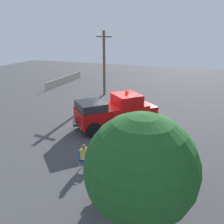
{
  "coord_description": "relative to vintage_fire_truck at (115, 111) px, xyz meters",
  "views": [
    {
      "loc": [
        -15.59,
        -5.36,
        6.67
      ],
      "look_at": [
        -0.7,
        0.04,
        1.18
      ],
      "focal_mm": 38.64,
      "sensor_mm": 36.0,
      "label": 1
    }
  ],
  "objects": [
    {
      "name": "utility_pole",
      "position": [
        8.17,
        4.05,
        2.2
      ],
      "size": [
        0.35,
        1.7,
        6.52
      ],
      "color": "brown",
      "rests_on": "ground"
    },
    {
      "name": "spectator_seated",
      "position": [
        -5.55,
        -0.38,
        -0.5
      ],
      "size": [
        0.41,
        0.55,
        1.29
      ],
      "color": "#383842",
      "rests_on": "ground"
    },
    {
      "name": "spectator_standing",
      "position": [
        -2.23,
        -2.04,
        -0.23
      ],
      "size": [
        0.64,
        0.38,
        1.68
      ],
      "color": "#2D334C",
      "rests_on": "ground"
    },
    {
      "name": "oak_tree_right",
      "position": [
        -9.91,
        -4.14,
        2.13
      ],
      "size": [
        2.89,
        2.89,
        4.81
      ],
      "color": "brown",
      "rests_on": "ground"
    },
    {
      "name": "lawn_chair_by_car",
      "position": [
        -1.67,
        2.29,
        -0.61
      ],
      "size": [
        0.67,
        0.67,
        1.02
      ],
      "color": "#B7BABF",
      "rests_on": "ground"
    },
    {
      "name": "vintage_fire_truck",
      "position": [
        0.0,
        0.0,
        0.0
      ],
      "size": [
        5.74,
        5.74,
        2.59
      ],
      "color": "black",
      "rests_on": "ground"
    },
    {
      "name": "background_fence",
      "position": [
        11.54,
        10.86,
        -0.75
      ],
      "size": [
        8.43,
        0.12,
        0.9
      ],
      "color": "#A8A393",
      "rests_on": "ground"
    },
    {
      "name": "lawn_chair_near_truck",
      "position": [
        -5.54,
        -0.25,
        -0.61
      ],
      "size": [
        0.54,
        0.52,
        1.02
      ],
      "color": "#B7BABF",
      "rests_on": "ground"
    },
    {
      "name": "ground_plane",
      "position": [
        0.53,
        0.12,
        -1.2
      ],
      "size": [
        60.0,
        60.0,
        0.0
      ],
      "primitive_type": "plane",
      "color": "#424244"
    },
    {
      "name": "classic_hot_rod",
      "position": [
        -5.96,
        -3.32,
        -0.45
      ],
      "size": [
        4.74,
        3.46,
        1.46
      ],
      "color": "black",
      "rests_on": "ground"
    }
  ]
}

